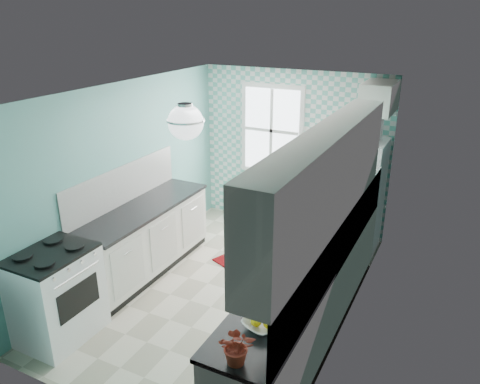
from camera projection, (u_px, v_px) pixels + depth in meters
The scene contains 26 objects.
floor at pixel (228, 290), 5.95m from camera, with size 3.00×4.40×0.02m, color beige.
ceiling at pixel (225, 90), 5.03m from camera, with size 3.00×4.40×0.02m, color white.
wall_back at pixel (293, 151), 7.33m from camera, with size 3.00×0.02×2.50m, color #60A7A0.
wall_front at pixel (93, 293), 3.66m from camera, with size 3.00×0.02×2.50m, color #60A7A0.
wall_left at pixel (125, 179), 6.13m from camera, with size 0.02×4.40×2.50m, color #60A7A0.
wall_right at pixel (354, 223), 4.86m from camera, with size 0.02×4.40×2.50m, color #60A7A0.
accent_wall at pixel (293, 151), 7.31m from camera, with size 3.00×0.01×2.50m, color #66BFB0.
window at pixel (272, 130), 7.33m from camera, with size 1.04×0.05×1.44m.
backsplash_right at pixel (342, 243), 4.56m from camera, with size 0.02×3.60×0.51m, color white.
backsplash_left at pixel (123, 185), 6.07m from camera, with size 0.02×2.15×0.51m, color white.
upper_cabinets_right at pixel (325, 179), 4.20m from camera, with size 0.33×3.20×0.90m, color silver.
upper_cabinet_fridge at pixel (380, 97), 6.11m from camera, with size 0.40×0.74×0.40m, color silver.
ceiling_light at pixel (186, 122), 4.44m from camera, with size 0.34×0.34×0.35m.
base_cabinets_right at pixel (309, 300), 4.95m from camera, with size 0.60×3.60×0.90m, color white.
countertop_right at pixel (310, 261), 4.79m from camera, with size 0.63×3.60×0.04m, color black.
base_cabinets_left at pixel (145, 240), 6.23m from camera, with size 0.60×2.15×0.90m, color white.
countertop_left at pixel (144, 208), 6.05m from camera, with size 0.63×2.15×0.04m, color black.
fridge at pixel (355, 196), 6.69m from camera, with size 0.72×0.72×1.66m.
stove at pixel (56, 294), 4.93m from camera, with size 0.66×0.83×1.00m.
sink at pixel (339, 222), 5.62m from camera, with size 0.56×0.47×0.53m.
rug at pixel (255, 257), 6.69m from camera, with size 0.71×1.02×0.02m, color maroon.
dish_towel at pixel (312, 250), 5.91m from camera, with size 0.02×0.27×0.41m, color #59A69B.
fruit_bowl at pixel (262, 325), 3.73m from camera, with size 0.30×0.30×0.07m, color white.
potted_plant at pixel (237, 346), 3.32m from camera, with size 0.26×0.23×0.29m, color #9E0B07.
soap_bottle at pixel (352, 204), 5.88m from camera, with size 0.09×0.09×0.19m, color #96B3BB.
microwave at pixel (361, 130), 6.33m from camera, with size 0.51×0.34×0.28m, color silver.
Camera 1 is at (2.43, -4.48, 3.32)m, focal length 35.00 mm.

